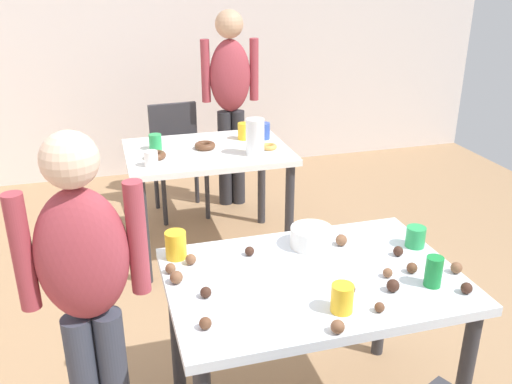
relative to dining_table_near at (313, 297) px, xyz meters
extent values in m
cube|color=silver|center=(-0.13, 3.44, 0.65)|extent=(6.40, 0.10, 2.60)
cube|color=silver|center=(0.00, 0.00, 0.08)|extent=(1.16, 0.79, 0.04)
cylinder|color=#2D2D33|center=(-0.52, 0.33, -0.29)|extent=(0.06, 0.06, 0.71)
cylinder|color=#2D2D33|center=(0.52, 0.33, -0.29)|extent=(0.06, 0.06, 0.71)
cube|color=white|center=(-0.09, 1.69, 0.08)|extent=(1.07, 0.77, 0.04)
cylinder|color=#2D2D33|center=(-0.57, 1.37, -0.29)|extent=(0.06, 0.06, 0.71)
cylinder|color=#2D2D33|center=(0.38, 1.37, -0.29)|extent=(0.06, 0.06, 0.71)
cylinder|color=#2D2D33|center=(-0.57, 2.02, -0.29)|extent=(0.06, 0.06, 0.71)
cylinder|color=#2D2D33|center=(0.38, 2.02, -0.29)|extent=(0.06, 0.06, 0.71)
cube|color=#2D2D33|center=(-0.19, 2.36, -0.22)|extent=(0.43, 0.43, 0.04)
cube|color=#2D2D33|center=(-0.20, 2.53, 0.01)|extent=(0.38, 0.07, 0.42)
cylinder|color=#2D2D33|center=(-0.01, 2.20, -0.44)|extent=(0.04, 0.04, 0.41)
cylinder|color=#2D2D33|center=(-0.35, 2.17, -0.44)|extent=(0.04, 0.04, 0.41)
cylinder|color=#2D2D33|center=(-0.03, 2.54, -0.44)|extent=(0.04, 0.04, 0.41)
cylinder|color=#2D2D33|center=(-0.37, 2.51, -0.44)|extent=(0.04, 0.04, 0.41)
ellipsoid|color=#9E3842|center=(-0.86, 0.01, 0.32)|extent=(0.32, 0.20, 0.51)
sphere|color=beige|center=(-0.86, 0.01, 0.67)|extent=(0.19, 0.19, 0.19)
cylinder|color=#9E3842|center=(-1.05, 0.01, 0.36)|extent=(0.07, 0.07, 0.43)
cylinder|color=#9E3842|center=(-0.67, 0.01, 0.36)|extent=(0.07, 0.07, 0.43)
cylinder|color=#28282D|center=(0.31, 2.45, -0.25)|extent=(0.11, 0.11, 0.80)
cylinder|color=#28282D|center=(0.20, 2.46, -0.25)|extent=(0.11, 0.11, 0.80)
ellipsoid|color=#9E3842|center=(0.25, 2.45, 0.43)|extent=(0.34, 0.23, 0.56)
sphere|color=tan|center=(0.25, 2.45, 0.82)|extent=(0.22, 0.22, 0.22)
cylinder|color=#9E3842|center=(0.44, 2.43, 0.47)|extent=(0.08, 0.08, 0.48)
cylinder|color=#9E3842|center=(0.06, 2.47, 0.47)|extent=(0.08, 0.08, 0.48)
cylinder|color=white|center=(0.08, 0.23, 0.15)|extent=(0.18, 0.18, 0.09)
cylinder|color=#198438|center=(0.41, -0.19, 0.16)|extent=(0.07, 0.07, 0.12)
cube|color=silver|center=(0.33, 0.30, 0.10)|extent=(0.17, 0.02, 0.01)
cylinder|color=yellow|center=(0.01, -0.25, 0.15)|extent=(0.08, 0.08, 0.11)
cylinder|color=green|center=(0.52, 0.11, 0.15)|extent=(0.08, 0.08, 0.09)
cylinder|color=yellow|center=(-0.50, 0.29, 0.16)|extent=(0.09, 0.09, 0.12)
sphere|color=#3D2319|center=(-0.20, 0.23, 0.12)|extent=(0.04, 0.04, 0.04)
sphere|color=#3D2319|center=(0.25, -0.19, 0.13)|extent=(0.05, 0.05, 0.05)
sphere|color=#3D2319|center=(-0.44, -0.04, 0.12)|extent=(0.04, 0.04, 0.04)
sphere|color=brown|center=(-0.53, 0.09, 0.13)|extent=(0.05, 0.05, 0.05)
sphere|color=#3D2319|center=(0.40, 0.05, 0.12)|extent=(0.04, 0.04, 0.04)
sphere|color=brown|center=(0.28, -0.09, 0.12)|extent=(0.04, 0.04, 0.04)
sphere|color=#3D2319|center=(0.08, -0.16, 0.12)|extent=(0.04, 0.04, 0.04)
sphere|color=brown|center=(-0.48, -0.22, 0.12)|extent=(0.04, 0.04, 0.04)
sphere|color=brown|center=(0.56, -0.14, 0.12)|extent=(0.05, 0.05, 0.05)
sphere|color=brown|center=(-0.45, 0.22, 0.12)|extent=(0.04, 0.04, 0.04)
sphere|color=brown|center=(0.39, -0.09, 0.12)|extent=(0.04, 0.04, 0.04)
sphere|color=brown|center=(0.21, 0.20, 0.13)|extent=(0.05, 0.05, 0.05)
sphere|color=#3D2319|center=(0.50, -0.28, 0.12)|extent=(0.04, 0.04, 0.04)
sphere|color=brown|center=(-0.55, 0.17, 0.12)|extent=(0.04, 0.04, 0.04)
sphere|color=brown|center=(-0.06, -0.37, 0.13)|extent=(0.05, 0.05, 0.05)
sphere|color=brown|center=(0.13, -0.30, 0.12)|extent=(0.04, 0.04, 0.04)
cylinder|color=white|center=(0.18, 1.49, 0.22)|extent=(0.12, 0.12, 0.24)
cylinder|color=#3351B2|center=(0.33, 1.81, 0.16)|extent=(0.09, 0.09, 0.11)
cylinder|color=white|center=(-0.48, 1.46, 0.15)|extent=(0.08, 0.08, 0.09)
cylinder|color=yellow|center=(0.20, 1.84, 0.16)|extent=(0.09, 0.09, 0.12)
cylinder|color=green|center=(-0.42, 1.78, 0.15)|extent=(0.08, 0.08, 0.10)
torus|color=brown|center=(-0.10, 1.71, 0.12)|extent=(0.14, 0.14, 0.04)
torus|color=brown|center=(-0.44, 1.60, 0.12)|extent=(0.14, 0.14, 0.04)
torus|color=gold|center=(0.30, 1.58, 0.12)|extent=(0.11, 0.11, 0.03)
camera|label=1|loc=(-0.75, -1.77, 1.26)|focal=38.91mm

